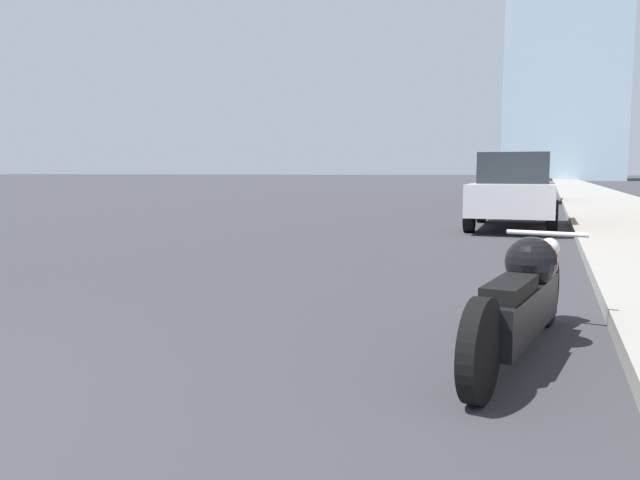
{
  "coord_description": "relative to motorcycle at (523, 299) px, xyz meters",
  "views": [
    {
      "loc": [
        4.19,
        -0.77,
        1.26
      ],
      "look_at": [
        1.89,
        5.51,
        0.52
      ],
      "focal_mm": 35.0,
      "sensor_mm": 36.0,
      "label": 1
    }
  ],
  "objects": [
    {
      "name": "sidewalk",
      "position": [
        2.21,
        36.35,
        -0.31
      ],
      "size": [
        3.16,
        240.0,
        0.15
      ],
      "color": "gray",
      "rests_on": "ground_plane"
    },
    {
      "name": "parked_car_black",
      "position": [
        -0.69,
        21.4,
        0.45
      ],
      "size": [
        1.99,
        4.33,
        1.7
      ],
      "rotation": [
        0.0,
        0.0,
        -0.05
      ],
      "color": "black",
      "rests_on": "ground_plane"
    },
    {
      "name": "parked_car_silver",
      "position": [
        -0.58,
        9.98,
        0.45
      ],
      "size": [
        1.82,
        4.38,
        1.65
      ],
      "rotation": [
        0.0,
        0.0,
        0.01
      ],
      "color": "#BCBCC1",
      "rests_on": "ground_plane"
    },
    {
      "name": "motorcycle",
      "position": [
        0.0,
        0.0,
        0.0
      ],
      "size": [
        0.72,
        2.55,
        0.79
      ],
      "rotation": [
        0.0,
        0.0,
        -0.17
      ],
      "color": "black",
      "rests_on": "ground_plane"
    }
  ]
}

